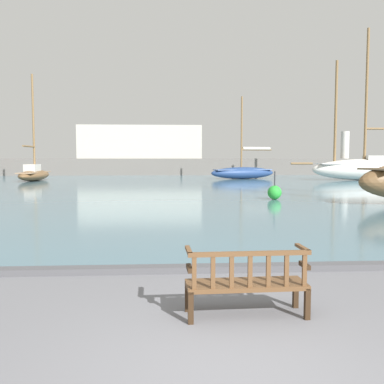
{
  "coord_description": "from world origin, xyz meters",
  "views": [
    {
      "loc": [
        -0.66,
        -3.92,
        2.11
      ],
      "look_at": [
        0.2,
        10.0,
        1.0
      ],
      "focal_mm": 40.0,
      "sensor_mm": 36.0,
      "label": 1
    }
  ],
  "objects_px": {
    "sailboat_mid_port": "(367,167)",
    "park_bench": "(247,282)",
    "sailboat_outer_starboard": "(34,173)",
    "channel_buoy": "(275,192)",
    "sailboat_distant_harbor": "(243,172)"
  },
  "relations": [
    {
      "from": "sailboat_mid_port",
      "to": "park_bench",
      "type": "bearing_deg",
      "value": -117.99
    },
    {
      "from": "park_bench",
      "to": "sailboat_outer_starboard",
      "type": "distance_m",
      "value": 36.21
    },
    {
      "from": "sailboat_outer_starboard",
      "to": "sailboat_mid_port",
      "type": "bearing_deg",
      "value": -1.78
    },
    {
      "from": "sailboat_mid_port",
      "to": "channel_buoy",
      "type": "height_order",
      "value": "sailboat_mid_port"
    },
    {
      "from": "sailboat_distant_harbor",
      "to": "sailboat_outer_starboard",
      "type": "bearing_deg",
      "value": -173.35
    },
    {
      "from": "sailboat_mid_port",
      "to": "channel_buoy",
      "type": "distance_m",
      "value": 22.1
    },
    {
      "from": "park_bench",
      "to": "sailboat_outer_starboard",
      "type": "bearing_deg",
      "value": 110.9
    },
    {
      "from": "sailboat_mid_port",
      "to": "sailboat_outer_starboard",
      "type": "bearing_deg",
      "value": 178.22
    },
    {
      "from": "park_bench",
      "to": "channel_buoy",
      "type": "xyz_separation_m",
      "value": [
        4.29,
        15.16,
        -0.04
      ]
    },
    {
      "from": "sailboat_mid_port",
      "to": "sailboat_outer_starboard",
      "type": "height_order",
      "value": "sailboat_mid_port"
    },
    {
      "from": "sailboat_outer_starboard",
      "to": "channel_buoy",
      "type": "relative_size",
      "value": 6.86
    },
    {
      "from": "sailboat_outer_starboard",
      "to": "sailboat_distant_harbor",
      "type": "relative_size",
      "value": 1.19
    },
    {
      "from": "sailboat_distant_harbor",
      "to": "channel_buoy",
      "type": "distance_m",
      "value": 21.05
    },
    {
      "from": "park_bench",
      "to": "sailboat_distant_harbor",
      "type": "distance_m",
      "value": 36.68
    },
    {
      "from": "sailboat_outer_starboard",
      "to": "sailboat_distant_harbor",
      "type": "distance_m",
      "value": 19.58
    }
  ]
}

